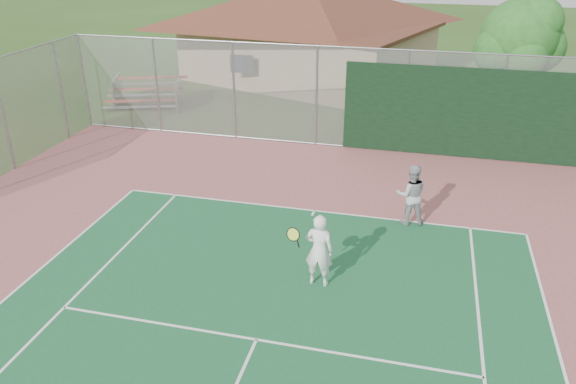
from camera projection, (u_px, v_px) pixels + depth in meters
The scene contains 7 objects.
back_fence at pixel (408, 106), 18.70m from camera, with size 20.08×0.11×3.53m.
side_fence_left at pixel (3, 117), 17.38m from camera, with size 0.08×9.00×3.50m.
clubhouse at pixel (308, 27), 27.63m from camera, with size 13.88×11.44×5.15m.
bleachers at pixel (147, 92), 24.27m from camera, with size 3.56×2.66×1.14m.
tree at pixel (521, 40), 21.37m from camera, with size 3.45×3.27×4.81m.
player_white_front at pixel (319, 251), 11.91m from camera, with size 0.99×0.64×1.68m.
player_grey_back at pixel (411, 195), 14.44m from camera, with size 0.90×0.77×1.63m.
Camera 1 is at (2.60, -1.59, 7.08)m, focal length 35.00 mm.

